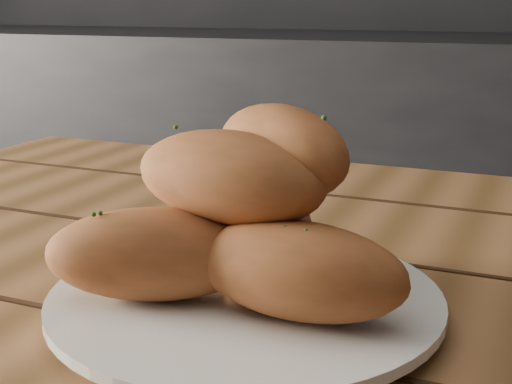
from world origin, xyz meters
name	(u,v)px	position (x,y,z in m)	size (l,w,h in m)	color
counter	(246,199)	(0.00, 1.70, 0.45)	(2.80, 0.60, 0.90)	black
plate	(246,302)	(0.57, 0.41, 0.76)	(0.29, 0.29, 0.02)	white
bread_rolls	(245,216)	(0.57, 0.41, 0.83)	(0.27, 0.24, 0.14)	#AB582F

